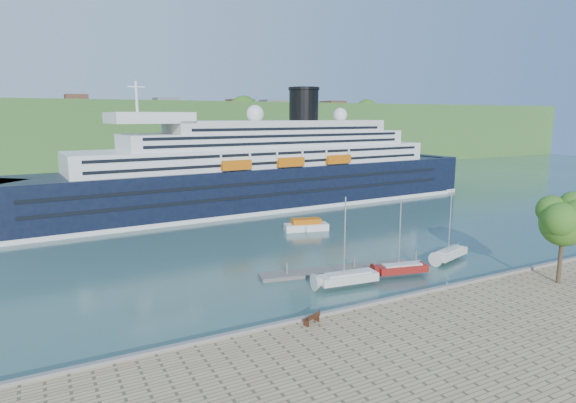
# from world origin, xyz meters

# --- Properties ---
(ground) EXTENTS (400.00, 400.00, 0.00)m
(ground) POSITION_xyz_m (0.00, 0.00, 0.00)
(ground) COLOR #2A4B4A
(ground) RESTS_ON ground
(far_hillside) EXTENTS (400.00, 50.00, 24.00)m
(far_hillside) POSITION_xyz_m (0.00, 145.00, 12.00)
(far_hillside) COLOR #355D25
(far_hillside) RESTS_ON ground
(quay_coping) EXTENTS (220.00, 0.50, 0.30)m
(quay_coping) POSITION_xyz_m (0.00, -0.20, 1.15)
(quay_coping) COLOR slate
(quay_coping) RESTS_ON promenade
(cruise_ship) EXTENTS (112.83, 23.01, 25.16)m
(cruise_ship) POSITION_xyz_m (7.33, 55.70, 12.58)
(cruise_ship) COLOR black
(cruise_ship) RESTS_ON ground
(park_bench) EXTENTS (1.91, 1.33, 1.13)m
(park_bench) POSITION_xyz_m (-12.62, -1.20, 1.57)
(park_bench) COLOR #442413
(park_bench) RESTS_ON promenade
(promenade_tree) EXTENTS (6.55, 6.55, 10.85)m
(promenade_tree) POSITION_xyz_m (16.56, -4.65, 6.42)
(promenade_tree) COLOR #346019
(promenade_tree) RESTS_ON promenade
(floating_pontoon) EXTENTS (19.92, 5.82, 0.44)m
(floating_pontoon) POSITION_xyz_m (-0.96, 12.21, 0.22)
(floating_pontoon) COLOR slate
(floating_pontoon) RESTS_ON ground
(sailboat_white_near) EXTENTS (7.79, 2.95, 9.81)m
(sailboat_white_near) POSITION_xyz_m (-2.80, 7.36, 4.91)
(sailboat_white_near) COLOR silver
(sailboat_white_near) RESTS_ON ground
(sailboat_red) EXTENTS (7.12, 3.38, 8.87)m
(sailboat_red) POSITION_xyz_m (5.01, 7.36, 4.44)
(sailboat_red) COLOR maroon
(sailboat_red) RESTS_ON ground
(sailboat_white_far) EXTENTS (7.44, 4.07, 9.26)m
(sailboat_white_far) POSITION_xyz_m (14.92, 9.32, 4.63)
(sailboat_white_far) COLOR silver
(sailboat_white_far) RESTS_ON ground
(tender_launch) EXTENTS (7.80, 4.36, 2.04)m
(tender_launch) POSITION_xyz_m (6.43, 33.02, 1.02)
(tender_launch) COLOR #C75D0B
(tender_launch) RESTS_ON ground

